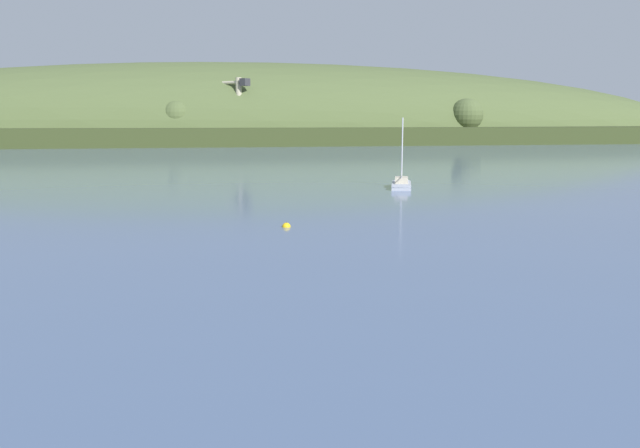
{
  "coord_description": "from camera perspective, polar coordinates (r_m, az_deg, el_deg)",
  "views": [
    {
      "loc": [
        -1.17,
        -1.73,
        9.18
      ],
      "look_at": [
        3.25,
        40.77,
        1.94
      ],
      "focal_mm": 35.37,
      "sensor_mm": 36.0,
      "label": 1
    }
  ],
  "objects": [
    {
      "name": "far_shoreline_hill",
      "position": [
        254.69,
        -6.53,
        7.54
      ],
      "size": [
        505.77,
        132.48,
        61.07
      ],
      "rotation": [
        0.0,
        0.0,
        0.07
      ],
      "color": "#35401E",
      "rests_on": "ground"
    },
    {
      "name": "mooring_buoy_foreground",
      "position": [
        53.61,
        -3.06,
        -0.26
      ],
      "size": [
        0.73,
        0.73,
        0.81
      ],
      "color": "yellow",
      "rests_on": "ground"
    },
    {
      "name": "sailboat_near_mooring",
      "position": [
        84.73,
        7.37,
        3.51
      ],
      "size": [
        4.05,
        7.63,
        10.24
      ],
      "rotation": [
        0.0,
        0.0,
        1.34
      ],
      "color": "#ADB2BC",
      "rests_on": "ground"
    },
    {
      "name": "dockside_crane",
      "position": [
        222.09,
        -7.42,
        10.13
      ],
      "size": [
        15.24,
        12.66,
        22.7
      ],
      "rotation": [
        0.0,
        0.0,
        2.47
      ],
      "color": "#4C4C51",
      "rests_on": "ground"
    }
  ]
}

